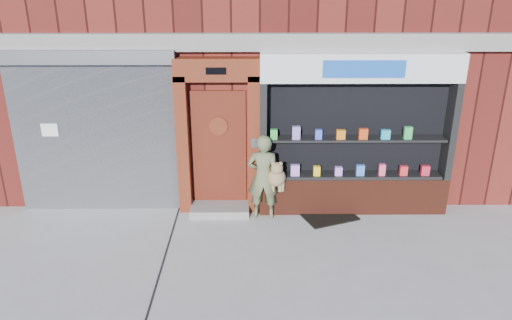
{
  "coord_description": "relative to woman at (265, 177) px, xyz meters",
  "views": [
    {
      "loc": [
        -0.13,
        -6.74,
        4.37
      ],
      "look_at": [
        -0.07,
        1.0,
        1.35
      ],
      "focal_mm": 35.0,
      "sensor_mm": 36.0,
      "label": 1
    }
  ],
  "objects": [
    {
      "name": "pharmacy_bay",
      "position": [
        1.66,
        0.27,
        0.56
      ],
      "size": [
        3.5,
        0.41,
        3.0
      ],
      "color": "#582214",
      "rests_on": "ground"
    },
    {
      "name": "shutter_bay",
      "position": [
        -3.09,
        0.38,
        0.91
      ],
      "size": [
        3.1,
        0.3,
        3.04
      ],
      "color": "gray",
      "rests_on": "ground"
    },
    {
      "name": "doormat",
      "position": [
        1.2,
        -0.01,
        -0.8
      ],
      "size": [
        1.13,
        0.97,
        0.02
      ],
      "primitive_type": "cube",
      "rotation": [
        0.0,
        0.0,
        0.38
      ],
      "color": "black",
      "rests_on": "ground"
    },
    {
      "name": "woman",
      "position": [
        0.0,
        0.0,
        0.0
      ],
      "size": [
        0.71,
        0.42,
        1.61
      ],
      "color": "#5E6643",
      "rests_on": "ground"
    },
    {
      "name": "ground",
      "position": [
        -0.09,
        -1.54,
        -0.81
      ],
      "size": [
        80.0,
        80.0,
        0.0
      ],
      "primitive_type": "plane",
      "color": "#9E9E99",
      "rests_on": "ground"
    },
    {
      "name": "red_door_bay",
      "position": [
        -0.84,
        0.32,
        0.65
      ],
      "size": [
        1.52,
        0.58,
        2.9
      ],
      "color": "#5F2010",
      "rests_on": "ground"
    }
  ]
}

